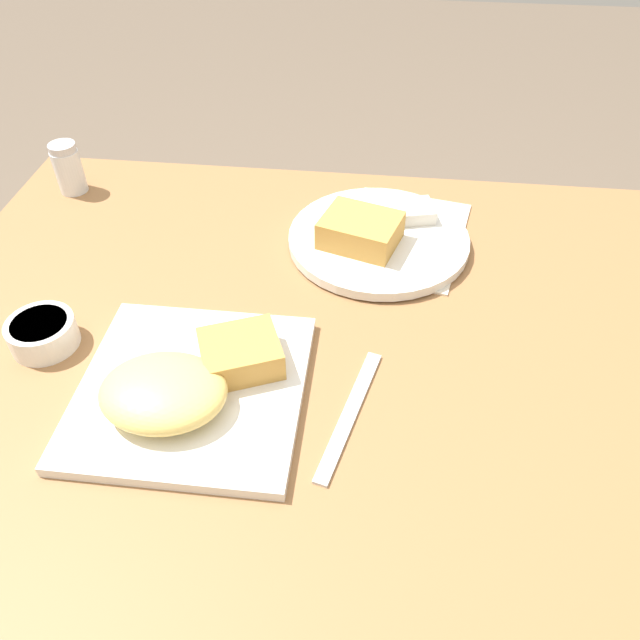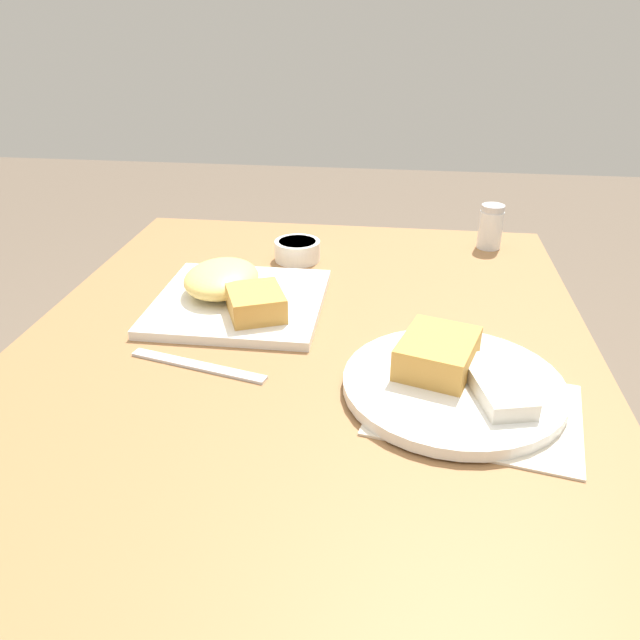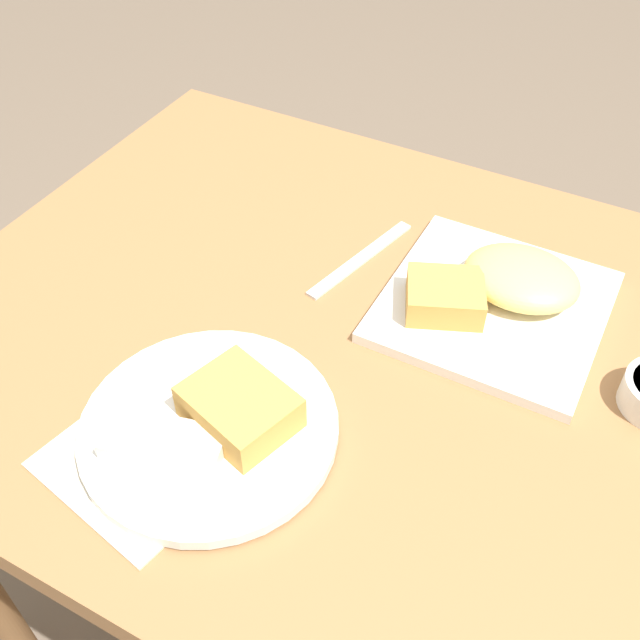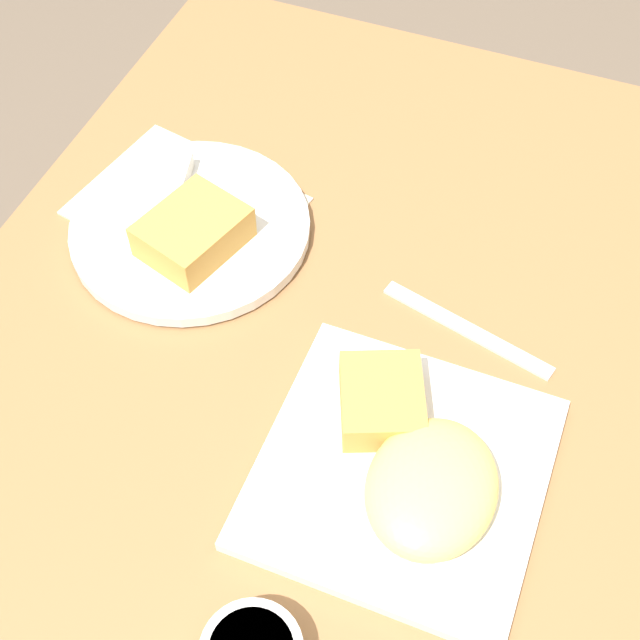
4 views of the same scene
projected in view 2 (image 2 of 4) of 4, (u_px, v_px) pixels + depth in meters
name	position (u px, v px, depth m)	size (l,w,h in m)	color
dining_table	(303.00, 404.00, 0.87)	(1.02, 0.78, 0.73)	olive
menu_card	(475.00, 409.00, 0.71)	(0.21, 0.26, 0.00)	beige
plate_square_near	(235.00, 293.00, 0.94)	(0.25, 0.25, 0.06)	white
plate_oval_far	(453.00, 377.00, 0.73)	(0.26, 0.26, 0.05)	white
sauce_ramekin	(297.00, 250.00, 1.10)	(0.08, 0.08, 0.04)	white
salt_shaker	(490.00, 229.00, 1.15)	(0.04, 0.04, 0.08)	white
butter_knife	(198.00, 366.00, 0.79)	(0.06, 0.19, 0.00)	silver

